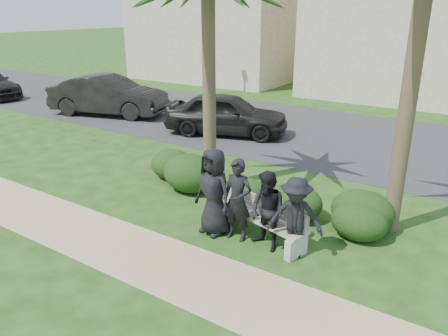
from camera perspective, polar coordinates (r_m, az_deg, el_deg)
The scene contains 19 objects.
ground at distance 9.29m, azimuth -0.06°, elevation -7.61°, with size 160.00×160.00×0.00m, color #1C3F12.
footpath at distance 8.06m, azimuth -7.34°, elevation -12.51°, with size 30.00×1.60×0.01m, color tan.
asphalt_street at distance 16.12m, azimuth 15.94°, elevation 3.76°, with size 160.00×8.00×0.01m, color #2D2D30.
stucco_bldg_left at distance 29.87m, azimuth -0.09°, elevation 18.82°, with size 10.40×8.40×7.30m.
stucco_bldg_right at distance 25.47m, azimuth 22.01°, elevation 17.23°, with size 8.40×8.40×7.30m.
street_lamp at distance 23.26m, azimuth -2.22°, elevation 16.67°, with size 0.36×0.36×4.29m.
park_bench at distance 8.80m, azimuth 4.49°, elevation -6.87°, with size 2.28×1.03×0.75m.
man_a at distance 8.69m, azimuth -1.34°, elevation -3.13°, with size 0.87×0.57×1.79m, color black.
man_b at distance 8.49m, azimuth 1.77°, elevation -4.21°, with size 0.60×0.40×1.66m, color black.
man_c at distance 8.20m, azimuth 5.69°, elevation -5.66°, with size 0.75×0.58×1.54m, color black.
man_d at distance 8.01m, azimuth 9.30°, elevation -6.45°, with size 1.00×0.58×1.55m, color black.
hedge_a at distance 11.80m, azimuth -6.74°, elevation 0.58°, with size 1.25×1.03×0.81m, color black.
hedge_b at distance 10.94m, azimuth -4.36°, elevation -0.54°, with size 1.46×1.21×0.95m, color black.
hedge_c at distance 10.10m, azimuth 2.95°, elevation -3.16°, with size 1.04×0.86×0.68m, color black.
hedge_d at distance 9.60m, azimuth 9.24°, elevation -4.31°, with size 1.22×1.01×0.80m, color black.
hedge_e at distance 9.48m, azimuth 17.65°, elevation -5.19°, with size 1.30×1.08×0.85m, color black.
hedge_f at distance 9.12m, azimuth 17.24°, elevation -6.60°, with size 1.12×0.93×0.73m, color black.
car_a at distance 15.88m, azimuth 0.33°, elevation 7.10°, with size 1.78×4.42×1.50m, color black.
car_b at distance 19.54m, azimuth -14.84°, elevation 9.14°, with size 1.76×5.05×1.67m, color black.
Camera 1 is at (4.56, -6.85, 4.32)m, focal length 35.00 mm.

